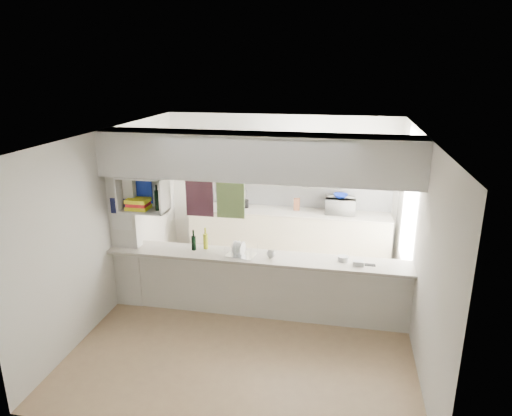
% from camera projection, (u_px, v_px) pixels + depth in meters
% --- Properties ---
extents(floor, '(4.80, 4.80, 0.00)m').
position_uv_depth(floor, '(256.00, 315.00, 6.54)').
color(floor, '#A07E5D').
rests_on(floor, ground).
extents(ceiling, '(4.80, 4.80, 0.00)m').
position_uv_depth(ceiling, '(256.00, 133.00, 5.77)').
color(ceiling, white).
rests_on(ceiling, wall_back).
extents(wall_back, '(4.20, 0.00, 4.20)m').
position_uv_depth(wall_back, '(281.00, 186.00, 8.40)').
color(wall_back, silver).
rests_on(wall_back, floor).
extents(wall_left, '(0.00, 4.80, 4.80)m').
position_uv_depth(wall_left, '(112.00, 220.00, 6.54)').
color(wall_left, silver).
rests_on(wall_left, floor).
extents(wall_right, '(0.00, 4.80, 4.80)m').
position_uv_depth(wall_right, '(418.00, 241.00, 5.77)').
color(wall_right, silver).
rests_on(wall_right, floor).
extents(servery_partition, '(4.20, 0.50, 2.60)m').
position_uv_depth(servery_partition, '(243.00, 204.00, 6.08)').
color(servery_partition, silver).
rests_on(servery_partition, floor).
extents(cubby_shelf, '(0.65, 0.35, 0.50)m').
position_uv_depth(cubby_shelf, '(143.00, 196.00, 6.26)').
color(cubby_shelf, white).
rests_on(cubby_shelf, bulkhead).
extents(kitchen_run, '(3.60, 0.63, 2.24)m').
position_uv_depth(kitchen_run, '(287.00, 215.00, 8.27)').
color(kitchen_run, beige).
rests_on(kitchen_run, floor).
extents(microwave, '(0.53, 0.36, 0.29)m').
position_uv_depth(microwave, '(341.00, 206.00, 8.02)').
color(microwave, white).
rests_on(microwave, bench_top).
extents(bowl, '(0.25, 0.25, 0.06)m').
position_uv_depth(bowl, '(341.00, 196.00, 7.98)').
color(bowl, '#0D2398').
rests_on(bowl, microwave).
extents(dish_rack, '(0.43, 0.36, 0.21)m').
position_uv_depth(dish_rack, '(241.00, 250.00, 6.26)').
color(dish_rack, silver).
rests_on(dish_rack, breakfast_bar).
extents(cup, '(0.16, 0.16, 0.10)m').
position_uv_depth(cup, '(271.00, 254.00, 6.16)').
color(cup, white).
rests_on(cup, dish_rack).
extents(wine_bottles, '(0.22, 0.15, 0.32)m').
position_uv_depth(wine_bottles, '(200.00, 242.00, 6.46)').
color(wine_bottles, black).
rests_on(wine_bottles, breakfast_bar).
extents(plastic_tubs, '(0.49, 0.22, 0.07)m').
position_uv_depth(plastic_tubs, '(350.00, 260.00, 6.04)').
color(plastic_tubs, silver).
rests_on(plastic_tubs, breakfast_bar).
extents(utensil_jar, '(0.11, 0.11, 0.15)m').
position_uv_depth(utensil_jar, '(246.00, 204.00, 8.37)').
color(utensil_jar, black).
rests_on(utensil_jar, bench_top).
extents(knife_block, '(0.11, 0.09, 0.22)m').
position_uv_depth(knife_block, '(297.00, 204.00, 8.22)').
color(knife_block, brown).
rests_on(knife_block, bench_top).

